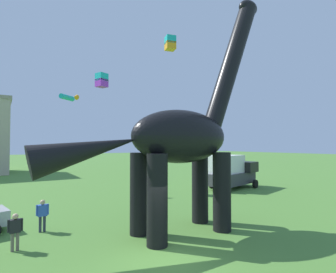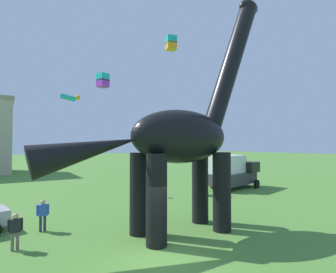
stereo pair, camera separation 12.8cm
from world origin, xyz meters
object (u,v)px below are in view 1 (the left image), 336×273
object	(u,v)px
parked_box_truck	(232,171)
kite_near_high	(170,43)
kite_mid_center	(197,132)
person_strolling_adult	(42,212)
person_vendor_side	(15,228)
kite_apex	(69,97)
person_far_spectator	(152,184)
dinosaur_sculpture	(180,136)
kite_high_left	(102,80)

from	to	relation	value
parked_box_truck	kite_near_high	bearing A→B (deg)	168.16
kite_near_high	kite_mid_center	bearing A→B (deg)	28.04
kite_near_high	person_strolling_adult	bearing A→B (deg)	-158.42
person_vendor_side	kite_apex	distance (m)	15.51
person_vendor_side	kite_apex	size ratio (longest dim) A/B	0.87
person_far_spectator	person_strolling_adult	bearing A→B (deg)	85.32
parked_box_truck	kite_near_high	xyz separation A→B (m)	(-7.24, -0.32, 10.89)
person_vendor_side	kite_mid_center	bearing A→B (deg)	49.49
dinosaur_sculpture	person_far_spectator	world-z (taller)	dinosaur_sculpture
person_far_spectator	kite_high_left	size ratio (longest dim) A/B	0.96
kite_mid_center	parked_box_truck	bearing A→B (deg)	-44.34
parked_box_truck	kite_near_high	world-z (taller)	kite_near_high
parked_box_truck	dinosaur_sculpture	bearing A→B (deg)	-160.04
parked_box_truck	person_far_spectator	xyz separation A→B (m)	(-7.64, 1.95, -0.89)
dinosaur_sculpture	person_strolling_adult	distance (m)	7.61
parked_box_truck	person_far_spectator	distance (m)	7.94
person_strolling_adult	kite_mid_center	distance (m)	16.74
person_far_spectator	person_vendor_side	distance (m)	13.41
kite_near_high	dinosaur_sculpture	bearing A→B (deg)	-119.51
person_far_spectator	parked_box_truck	bearing A→B (deg)	-142.17
kite_near_high	kite_high_left	bearing A→B (deg)	118.94
kite_apex	kite_high_left	distance (m)	3.47
person_strolling_adult	kite_high_left	world-z (taller)	kite_high_left
person_vendor_side	kite_near_high	distance (m)	17.10
person_far_spectator	kite_mid_center	bearing A→B (deg)	-124.22
dinosaur_sculpture	kite_near_high	world-z (taller)	kite_near_high
person_vendor_side	person_far_spectator	bearing A→B (deg)	58.88
parked_box_truck	kite_high_left	xyz separation A→B (m)	(-10.84, 6.19, 8.70)
person_far_spectator	kite_mid_center	world-z (taller)	kite_mid_center
dinosaur_sculpture	person_vendor_side	size ratio (longest dim) A/B	8.63
dinosaur_sculpture	kite_apex	world-z (taller)	dinosaur_sculpture
parked_box_truck	person_vendor_side	distance (m)	19.34
kite_near_high	kite_mid_center	distance (m)	9.00
dinosaur_sculpture	parked_box_truck	distance (m)	14.24
dinosaur_sculpture	parked_box_truck	bearing A→B (deg)	50.94
kite_high_left	person_far_spectator	bearing A→B (deg)	-52.99
dinosaur_sculpture	kite_near_high	xyz separation A→B (m)	(4.27, 7.54, 7.94)
dinosaur_sculpture	parked_box_truck	world-z (taller)	dinosaur_sculpture
parked_box_truck	person_vendor_side	xyz separation A→B (m)	(-18.31, -6.17, -0.75)
kite_near_high	kite_mid_center	size ratio (longest dim) A/B	0.68
kite_near_high	kite_high_left	distance (m)	7.76
dinosaur_sculpture	kite_mid_center	xyz separation A→B (m)	(9.16, 10.15, 0.85)
kite_high_left	person_vendor_side	bearing A→B (deg)	-121.14
kite_apex	kite_near_high	world-z (taller)	kite_near_high
parked_box_truck	person_strolling_adult	xyz separation A→B (m)	(-17.09, -4.22, -0.72)
kite_mid_center	kite_high_left	distance (m)	10.56
person_far_spectator	person_strolling_adult	xyz separation A→B (m)	(-9.45, -6.17, 0.18)
person_far_spectator	kite_apex	world-z (taller)	kite_apex
person_strolling_adult	kite_near_high	xyz separation A→B (m)	(9.85, 3.90, 11.61)
person_vendor_side	kite_mid_center	xyz separation A→B (m)	(15.97, 8.46, 4.56)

